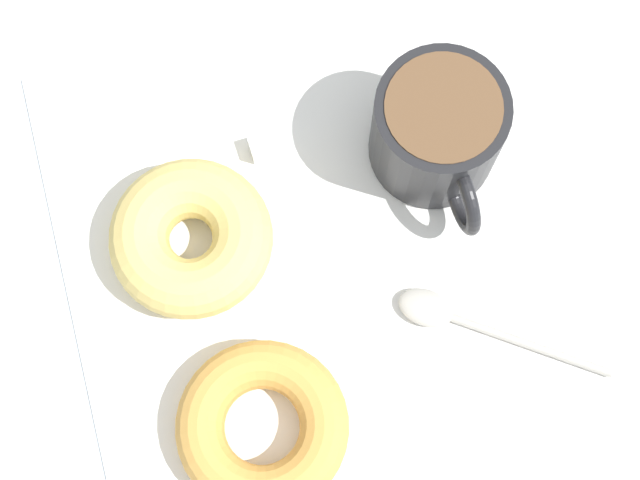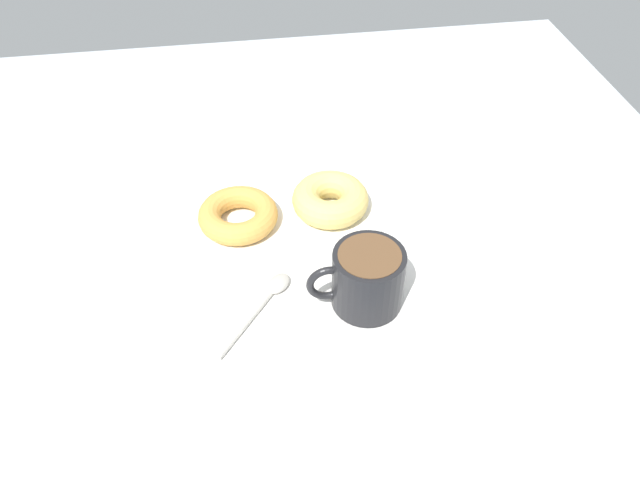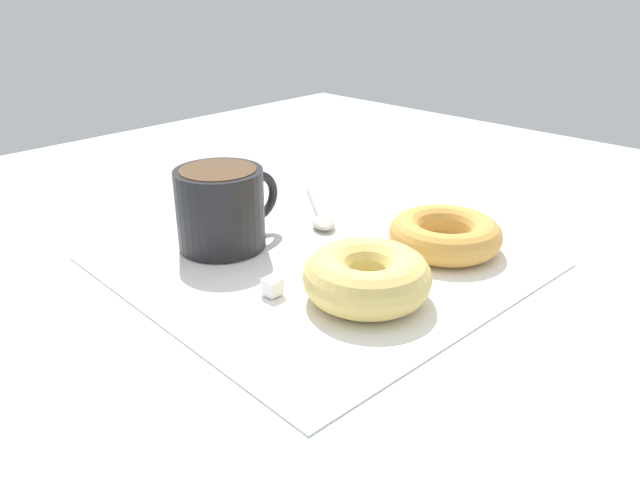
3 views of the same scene
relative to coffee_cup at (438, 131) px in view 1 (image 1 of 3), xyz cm
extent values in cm
cube|color=#B2BCC6|center=(-10.89, -5.66, -5.33)|extent=(120.00, 120.00, 2.00)
cube|color=white|center=(-9.17, -4.02, -4.18)|extent=(35.00, 35.00, 0.30)
cylinder|color=black|center=(0.00, 0.19, -0.19)|extent=(8.42, 8.42, 7.67)
cylinder|color=brown|center=(0.00, 0.19, 3.45)|extent=(7.22, 7.22, 0.60)
torus|color=black|center=(-0.01, -4.45, -0.19)|extent=(0.91, 5.20, 5.20)
torus|color=#E5C66B|center=(-16.99, -1.38, -2.08)|extent=(10.54, 10.54, 3.89)
torus|color=gold|center=(-16.14, -14.09, -2.50)|extent=(10.75, 10.75, 3.06)
ellipsoid|color=#B7B2A8|center=(-3.95, -9.99, -3.58)|extent=(4.32, 4.10, 0.90)
cylinder|color=#B7B2A8|center=(1.43, -14.13, -3.75)|extent=(9.31, 7.34, 0.56)
cube|color=white|center=(-10.76, 3.49, -3.32)|extent=(1.41, 1.41, 1.41)
camera|label=1|loc=(-14.24, -19.82, 63.97)|focal=60.00mm
camera|label=2|loc=(47.60, -12.78, 52.93)|focal=35.00mm
camera|label=3|loc=(-45.44, 33.78, 21.10)|focal=35.00mm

